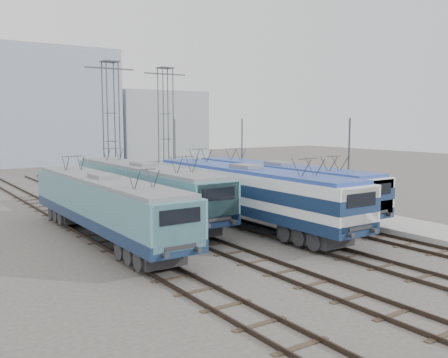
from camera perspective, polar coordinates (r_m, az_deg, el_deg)
ground at (r=27.48m, az=4.85°, el=-7.74°), size 160.00×160.00×0.00m
platform at (r=39.93m, az=9.01°, el=-3.03°), size 4.00×70.00×0.30m
locomotive_far_left at (r=28.95m, az=-13.43°, el=-2.67°), size 2.82×17.79×3.35m
locomotive_center_left at (r=34.52m, az=-8.94°, el=-0.94°), size 2.93×18.53×3.49m
locomotive_center_right at (r=32.00m, az=2.75°, el=-1.30°), size 2.97×18.79×3.53m
locomotive_far_right at (r=36.44m, az=6.42°, el=-0.51°), size 2.85×18.00×3.38m
catenary_tower_west at (r=45.84m, az=-12.76°, el=6.29°), size 4.50×1.20×12.00m
catenary_tower_east at (r=50.36m, az=-6.66°, el=6.43°), size 4.50×1.20×12.00m
mast_front at (r=34.19m, az=14.03°, el=0.89°), size 0.12×0.12×7.00m
mast_mid at (r=43.09m, az=2.06°, el=2.25°), size 0.12×0.12×7.00m
mast_rear at (r=53.22m, az=-5.61°, el=3.07°), size 0.12×0.12×7.00m
building_center at (r=85.25m, az=-20.24°, el=7.74°), size 22.00×14.00×18.00m
building_east at (r=92.17m, az=-7.95°, el=6.11°), size 16.00×12.00×12.00m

